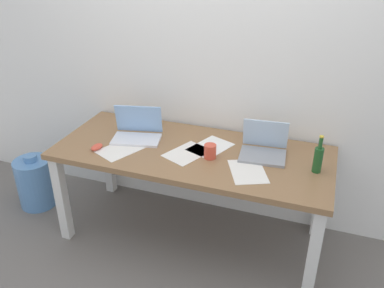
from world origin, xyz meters
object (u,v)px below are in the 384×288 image
(desk, at_px, (192,162))
(beer_bottle, at_px, (318,158))
(computer_mouse, at_px, (97,147))
(water_cooler_jug, at_px, (35,182))
(laptop_left, at_px, (137,132))
(laptop_right, at_px, (263,149))
(coffee_mug, at_px, (210,151))

(desk, relative_size, beer_bottle, 7.64)
(computer_mouse, relative_size, water_cooler_jug, 0.21)
(laptop_left, height_order, laptop_right, laptop_left)
(laptop_right, distance_m, computer_mouse, 1.13)
(laptop_right, bearing_deg, computer_mouse, -164.35)
(desk, height_order, laptop_left, laptop_left)
(laptop_left, bearing_deg, computer_mouse, -127.63)
(desk, relative_size, coffee_mug, 19.85)
(desk, height_order, laptop_right, laptop_right)
(laptop_right, bearing_deg, desk, -167.36)
(desk, height_order, beer_bottle, beer_bottle)
(laptop_left, bearing_deg, desk, -5.87)
(computer_mouse, bearing_deg, laptop_left, 60.73)
(laptop_right, xyz_separation_m, water_cooler_jug, (-1.83, -0.16, -0.56))
(laptop_left, relative_size, coffee_mug, 4.01)
(water_cooler_jug, bearing_deg, desk, 2.37)
(laptop_right, relative_size, beer_bottle, 1.30)
(water_cooler_jug, bearing_deg, beer_bottle, 1.52)
(laptop_left, relative_size, laptop_right, 1.19)
(laptop_left, height_order, water_cooler_jug, laptop_left)
(laptop_left, relative_size, computer_mouse, 3.81)
(desk, xyz_separation_m, water_cooler_jug, (-1.36, -0.06, -0.43))
(desk, relative_size, laptop_left, 4.95)
(computer_mouse, bearing_deg, coffee_mug, 19.17)
(desk, distance_m, coffee_mug, 0.21)
(desk, relative_size, laptop_right, 5.86)
(desk, bearing_deg, beer_bottle, 0.10)
(desk, bearing_deg, laptop_right, 12.64)
(computer_mouse, bearing_deg, beer_bottle, 16.33)
(coffee_mug, bearing_deg, beer_bottle, 4.69)
(laptop_right, height_order, beer_bottle, beer_bottle)
(laptop_left, relative_size, beer_bottle, 1.54)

